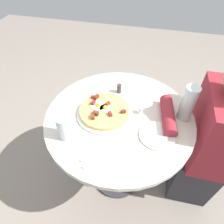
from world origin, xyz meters
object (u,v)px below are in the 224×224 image
pizza_plate (105,113)px  water_glass (64,127)px  bread_plate (157,135)px  breakfast_pizza (104,110)px  knife (99,155)px  dining_table (119,135)px  pepper_shaker (119,89)px  fork (102,161)px  water_bottle (188,103)px  salt_shaker (140,110)px  person_seated (204,147)px

pizza_plate → water_glass: 0.25m
pizza_plate → bread_plate: 0.31m
breakfast_pizza → knife: 0.27m
dining_table → bread_plate: size_ratio=4.51×
breakfast_pizza → water_glass: 0.25m
pepper_shaker → fork: bearing=2.8°
knife → water_glass: water_glass is taller
water_glass → water_bottle: bearing=115.2°
salt_shaker → pizza_plate: bearing=-75.1°
knife → pepper_shaker: 0.47m
dining_table → breakfast_pizza: (0.00, -0.09, 0.20)m
knife → pepper_shaker: pepper_shaker is taller
water_glass → pepper_shaker: (-0.40, 0.19, -0.04)m
bread_plate → dining_table: bearing=-114.1°
fork → water_bottle: 0.53m
breakfast_pizza → water_bottle: bearing=99.7°
pizza_plate → water_bottle: (-0.07, 0.43, 0.10)m
person_seated → bread_plate: (0.16, -0.32, 0.24)m
pizza_plate → breakfast_pizza: (-0.00, -0.00, 0.02)m
bread_plate → salt_shaker: salt_shaker is taller
breakfast_pizza → bread_plate: breakfast_pizza is taller
dining_table → breakfast_pizza: bearing=-87.1°
pepper_shaker → dining_table: bearing=12.4°
fork → knife: bearing=90.0°
person_seated → water_bottle: bearing=-90.3°
breakfast_pizza → knife: size_ratio=1.53×
fork → knife: 0.04m
bread_plate → water_bottle: size_ratio=0.89×
dining_table → salt_shaker: (-0.05, 0.11, 0.20)m
fork → water_glass: (-0.10, -0.21, 0.06)m
dining_table → pizza_plate: size_ratio=2.67×
person_seated → pizza_plate: 0.67m
water_bottle → person_seated: bearing=89.7°
salt_shaker → pepper_shaker: bearing=-134.6°
pizza_plate → knife: size_ratio=1.73×
person_seated → water_bottle: 0.39m
knife → water_bottle: 0.52m
knife → water_bottle: size_ratio=0.87×
pizza_plate → pepper_shaker: pepper_shaker is taller
pepper_shaker → person_seated: bearing=77.6°
pizza_plate → water_bottle: water_bottle is taller
breakfast_pizza → pepper_shaker: size_ratio=4.77×
dining_table → salt_shaker: salt_shaker is taller
water_bottle → pepper_shaker: water_bottle is taller
salt_shaker → knife: bearing=-24.9°
water_glass → fork: bearing=65.0°
dining_table → pepper_shaker: bearing=-167.6°
pepper_shaker → water_bottle: bearing=71.9°
dining_table → salt_shaker: size_ratio=18.27×
salt_shaker → water_glass: bearing=-53.9°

